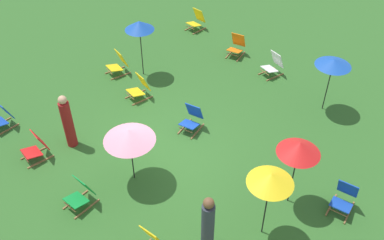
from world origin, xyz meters
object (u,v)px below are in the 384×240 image
Objects in this scene: deckchair_3 at (139,88)px; person_1 at (68,122)px; deckchair_0 at (2,117)px; umbrella_4 at (271,179)px; deckchair_8 at (81,194)px; deckchair_1 at (36,147)px; umbrella_1 at (129,135)px; umbrella_2 at (139,26)px; umbrella_0 at (299,148)px; deckchair_7 at (192,119)px; deckchair_10 at (273,65)px; deckchair_6 at (237,46)px; deckchair_9 at (196,21)px; deckchair_4 at (118,64)px; deckchair_5 at (344,198)px; person_0 at (208,229)px; umbrella_3 at (334,63)px.

person_1 is (0.34, -2.74, 0.44)m from deckchair_3.
deckchair_0 is 8.14m from umbrella_4.
person_1 reaches higher than deckchair_8.
umbrella_1 reaches higher than deckchair_1.
deckchair_3 is at bearing -44.47° from umbrella_2.
umbrella_0 is at bearing -8.97° from umbrella_2.
deckchair_8 is at bearing -103.99° from deckchair_7.
deckchair_7 is (2.24, 0.09, 0.00)m from deckchair_3.
umbrella_0 reaches higher than deckchair_10.
deckchair_9 is at bearing 154.48° from deckchair_6.
deckchair_9 is at bearing 104.94° from umbrella_2.
deckchair_4 is at bearing 7.37° from person_1.
deckchair_5 is (8.56, 4.32, 0.00)m from deckchair_0.
deckchair_5 is 9.57m from deckchair_9.
umbrella_4 is (3.72, -5.36, 1.44)m from deckchair_10.
umbrella_2 is (-3.49, 3.25, 0.35)m from umbrella_1.
person_0 is (6.35, -3.54, -0.95)m from umbrella_2.
umbrella_0 is (5.80, -0.14, 1.42)m from deckchair_3.
deckchair_3 is 6.87m from deckchair_5.
umbrella_3 reaches higher than deckchair_5.
deckchair_8 and deckchair_10 have the same top height.
person_0 is 1.09× the size of person_1.
deckchair_0 is at bearing -165.21° from deckchair_5.
deckchair_0 is at bearing 91.75° from person_1.
umbrella_2 is at bearing 150.11° from deckchair_7.
deckchair_0 is 4.04m from deckchair_8.
deckchair_6 is at bearing 71.37° from deckchair_4.
deckchair_1 and deckchair_3 have the same top height.
deckchair_6 is 0.44× the size of umbrella_4.
umbrella_3 is at bearing 42.80° from deckchair_7.
deckchair_4 and deckchair_7 have the same top height.
umbrella_2 is (-1.44, -3.19, 1.47)m from deckchair_6.
deckchair_5 is 0.43× the size of umbrella_0.
person_0 is at bearing -70.52° from deckchair_6.
person_0 is at bearing -99.11° from umbrella_0.
person_1 is (1.91, -3.12, 0.44)m from deckchair_4.
person_1 is (0.21, 0.94, 0.44)m from deckchair_1.
deckchair_6 and deckchair_7 have the same top height.
deckchair_5 and deckchair_10 have the same top height.
umbrella_2 is at bearing 120.15° from deckchair_8.
umbrella_3 is (-1.37, 3.76, -0.12)m from umbrella_0.
umbrella_3 is at bearing 38.73° from deckchair_4.
deckchair_3 is at bearing -66.81° from deckchair_9.
deckchair_8 is (0.08, -3.85, 0.00)m from deckchair_7.
deckchair_1 is 0.96× the size of deckchair_6.
deckchair_7 is at bearing 66.25° from deckchair_1.
deckchair_0 and deckchair_4 have the same top height.
umbrella_3 is (3.94, -0.49, 1.30)m from deckchair_6.
deckchair_9 is 0.99× the size of deckchair_10.
umbrella_2 is at bearing -110.50° from person_0.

